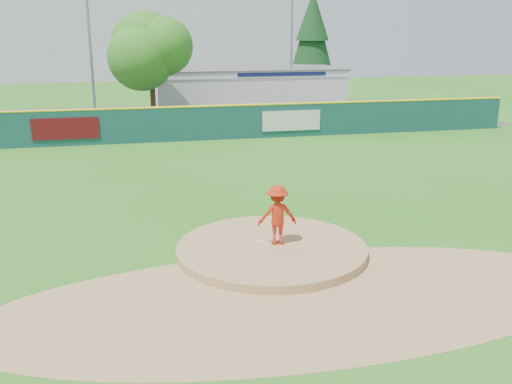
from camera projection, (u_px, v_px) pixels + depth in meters
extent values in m
plane|color=#286B19|center=(271.00, 253.00, 16.53)|extent=(120.00, 120.00, 0.00)
cylinder|color=#9E774C|center=(271.00, 253.00, 16.53)|extent=(5.50, 5.50, 0.50)
cube|color=white|center=(269.00, 241.00, 16.74)|extent=(0.60, 0.15, 0.04)
cylinder|color=#9E774C|center=(302.00, 299.00, 13.72)|extent=(15.40, 15.40, 0.01)
cube|color=#38383A|center=(180.00, 118.00, 41.85)|extent=(44.00, 16.00, 0.02)
imported|color=red|center=(277.00, 215.00, 16.37)|extent=(1.18, 0.73, 1.75)
imported|color=silver|center=(233.00, 119.00, 37.26)|extent=(4.48, 2.08, 1.24)
cube|color=silver|center=(246.00, 88.00, 47.39)|extent=(15.00, 8.00, 3.20)
cube|color=white|center=(257.00, 75.00, 43.24)|extent=(15.00, 0.06, 0.55)
cube|color=#0F194C|center=(282.00, 74.00, 43.63)|extent=(7.00, 0.03, 0.28)
cube|color=#59595B|center=(246.00, 68.00, 46.94)|extent=(15.20, 8.20, 0.12)
cube|color=#560C10|center=(65.00, 129.00, 31.52)|extent=(3.60, 0.04, 1.20)
cube|color=silver|center=(291.00, 121.00, 34.32)|extent=(3.60, 0.04, 1.20)
cube|color=#133F3F|center=(195.00, 124.00, 33.14)|extent=(40.00, 0.10, 2.00)
cylinder|color=yellow|center=(194.00, 107.00, 32.87)|extent=(40.00, 0.14, 0.14)
cylinder|color=#382314|center=(153.00, 105.00, 39.19)|extent=(0.36, 0.36, 2.60)
sphere|color=#387F23|center=(151.00, 56.00, 38.30)|extent=(5.60, 5.60, 5.60)
cylinder|color=#382314|center=(311.00, 91.00, 52.86)|extent=(0.40, 0.40, 1.60)
cone|color=#113A16|center=(312.00, 38.00, 51.56)|extent=(4.40, 4.40, 7.90)
cylinder|color=gray|center=(90.00, 42.00, 39.07)|extent=(0.20, 0.20, 11.00)
cylinder|color=gray|center=(291.00, 47.00, 44.29)|extent=(0.20, 0.20, 10.00)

